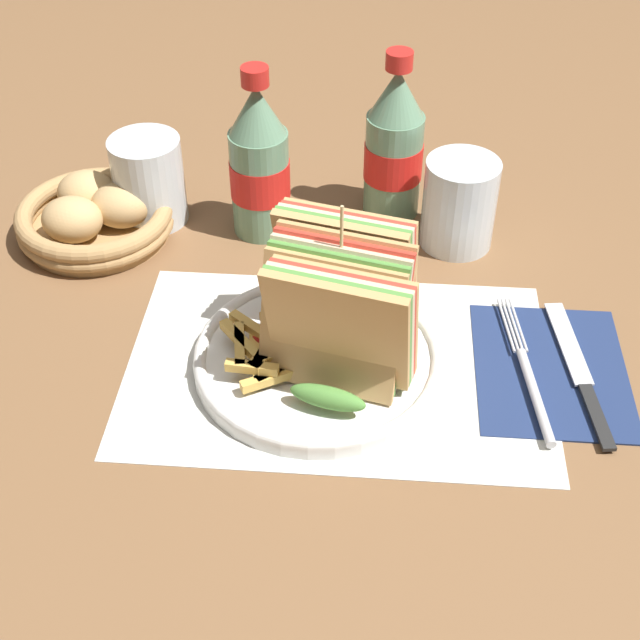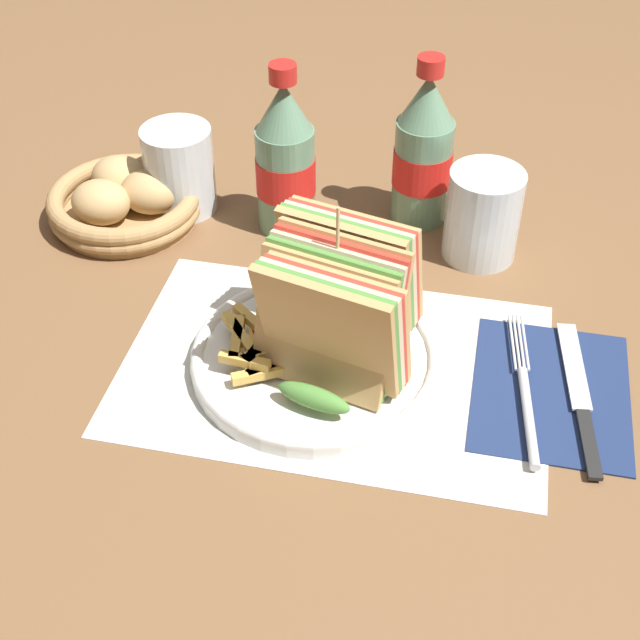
% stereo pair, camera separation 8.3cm
% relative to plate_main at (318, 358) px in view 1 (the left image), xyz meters
% --- Properties ---
extents(ground_plane, '(4.00, 4.00, 0.00)m').
position_rel_plate_main_xyz_m(ground_plane, '(-0.01, 0.01, -0.01)').
color(ground_plane, brown).
extents(placemat, '(0.40, 0.26, 0.00)m').
position_rel_plate_main_xyz_m(placemat, '(0.02, 0.00, -0.01)').
color(placemat, silver).
rests_on(placemat, ground_plane).
extents(plate_main, '(0.23, 0.23, 0.02)m').
position_rel_plate_main_xyz_m(plate_main, '(0.00, 0.00, 0.00)').
color(plate_main, white).
rests_on(plate_main, ground_plane).
extents(club_sandwich, '(0.14, 0.19, 0.17)m').
position_rel_plate_main_xyz_m(club_sandwich, '(0.02, 0.00, 0.07)').
color(club_sandwich, tan).
rests_on(club_sandwich, plate_main).
extents(fries_pile, '(0.10, 0.11, 0.02)m').
position_rel_plate_main_xyz_m(fries_pile, '(-0.05, -0.02, 0.02)').
color(fries_pile, gold).
rests_on(fries_pile, plate_main).
extents(ketchup_blob, '(0.04, 0.04, 0.01)m').
position_rel_plate_main_xyz_m(ketchup_blob, '(-0.04, 0.01, 0.02)').
color(ketchup_blob, maroon).
rests_on(ketchup_blob, plate_main).
extents(napkin, '(0.14, 0.18, 0.00)m').
position_rel_plate_main_xyz_m(napkin, '(0.22, 0.01, -0.01)').
color(napkin, navy).
rests_on(napkin, ground_plane).
extents(fork, '(0.04, 0.19, 0.01)m').
position_rel_plate_main_xyz_m(fork, '(0.20, -0.01, -0.00)').
color(fork, silver).
rests_on(fork, napkin).
extents(knife, '(0.04, 0.19, 0.00)m').
position_rel_plate_main_xyz_m(knife, '(0.24, 0.00, -0.00)').
color(knife, black).
rests_on(knife, napkin).
extents(coke_bottle_near, '(0.07, 0.07, 0.19)m').
position_rel_plate_main_xyz_m(coke_bottle_near, '(-0.08, 0.22, 0.07)').
color(coke_bottle_near, slate).
rests_on(coke_bottle_near, ground_plane).
extents(coke_bottle_far, '(0.07, 0.07, 0.19)m').
position_rel_plate_main_xyz_m(coke_bottle_far, '(0.06, 0.27, 0.07)').
color(coke_bottle_far, slate).
rests_on(coke_bottle_far, ground_plane).
extents(glass_near, '(0.08, 0.08, 0.10)m').
position_rel_plate_main_xyz_m(glass_near, '(0.14, 0.21, 0.03)').
color(glass_near, silver).
rests_on(glass_near, ground_plane).
extents(glass_far, '(0.08, 0.08, 0.10)m').
position_rel_plate_main_xyz_m(glass_far, '(-0.21, 0.23, 0.03)').
color(glass_far, silver).
rests_on(glass_far, ground_plane).
extents(bread_basket, '(0.17, 0.17, 0.06)m').
position_rel_plate_main_xyz_m(bread_basket, '(-0.26, 0.19, 0.01)').
color(bread_basket, '#AD8451').
rests_on(bread_basket, ground_plane).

